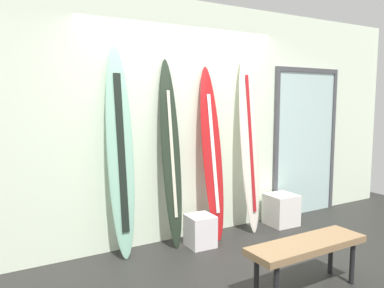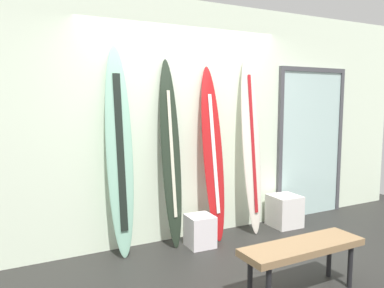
# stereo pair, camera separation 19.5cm
# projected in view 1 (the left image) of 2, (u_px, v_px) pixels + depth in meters

# --- Properties ---
(ground) EXTENTS (8.00, 8.00, 0.04)m
(ground) POSITION_uv_depth(u_px,v_px,m) (247.00, 277.00, 3.61)
(ground) COLOR #252523
(wall_back) EXTENTS (7.20, 0.20, 2.80)m
(wall_back) POSITION_uv_depth(u_px,v_px,m) (180.00, 121.00, 4.56)
(wall_back) COLOR silver
(wall_back) RESTS_ON ground
(surfboard_seafoam) EXTENTS (0.29, 0.30, 2.22)m
(surfboard_seafoam) POSITION_uv_depth(u_px,v_px,m) (120.00, 154.00, 3.93)
(surfboard_seafoam) COLOR #8DC6AA
(surfboard_seafoam) RESTS_ON ground
(surfboard_charcoal) EXTENTS (0.24, 0.32, 2.11)m
(surfboard_charcoal) POSITION_uv_depth(u_px,v_px,m) (171.00, 155.00, 4.23)
(surfboard_charcoal) COLOR #222D21
(surfboard_charcoal) RESTS_ON ground
(surfboard_crimson) EXTENTS (0.28, 0.36, 2.05)m
(surfboard_crimson) POSITION_uv_depth(u_px,v_px,m) (212.00, 155.00, 4.48)
(surfboard_crimson) COLOR red
(surfboard_crimson) RESTS_ON ground
(surfboard_ivory) EXTENTS (0.27, 0.37, 2.23)m
(surfboard_ivory) POSITION_uv_depth(u_px,v_px,m) (249.00, 144.00, 4.73)
(surfboard_ivory) COLOR silver
(surfboard_ivory) RESTS_ON ground
(display_block_left) EXTENTS (0.30, 0.30, 0.36)m
(display_block_left) POSITION_uv_depth(u_px,v_px,m) (200.00, 231.00, 4.30)
(display_block_left) COLOR silver
(display_block_left) RESTS_ON ground
(display_block_center) EXTENTS (0.38, 0.38, 0.41)m
(display_block_center) POSITION_uv_depth(u_px,v_px,m) (281.00, 209.00, 5.05)
(display_block_center) COLOR silver
(display_block_center) RESTS_ON ground
(glass_door) EXTENTS (1.20, 0.06, 2.10)m
(glass_door) POSITION_uv_depth(u_px,v_px,m) (305.00, 140.00, 5.49)
(glass_door) COLOR silver
(glass_door) RESTS_ON ground
(bench) EXTENTS (1.14, 0.34, 0.44)m
(bench) POSITION_uv_depth(u_px,v_px,m) (307.00, 248.00, 3.27)
(bench) COLOR olive
(bench) RESTS_ON ground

